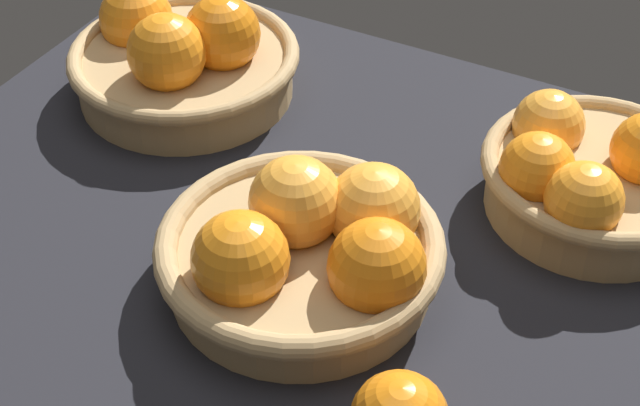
% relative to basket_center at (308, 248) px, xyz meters
% --- Properties ---
extents(market_tray, '(0.84, 0.72, 0.03)m').
position_rel_basket_center_xyz_m(market_tray, '(0.02, -0.03, -0.06)').
color(market_tray, black).
rests_on(market_tray, ground).
extents(basket_center, '(0.25, 0.25, 0.11)m').
position_rel_basket_center_xyz_m(basket_center, '(0.00, 0.00, 0.00)').
color(basket_center, tan).
rests_on(basket_center, market_tray).
extents(basket_near_left, '(0.22, 0.22, 0.10)m').
position_rel_basket_center_xyz_m(basket_near_left, '(-0.18, -0.21, -0.00)').
color(basket_near_left, tan).
rests_on(basket_near_left, market_tray).
extents(basket_near_right, '(0.25, 0.25, 0.11)m').
position_rel_basket_center_xyz_m(basket_near_right, '(0.26, -0.19, 0.00)').
color(basket_near_right, tan).
rests_on(basket_near_right, market_tray).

